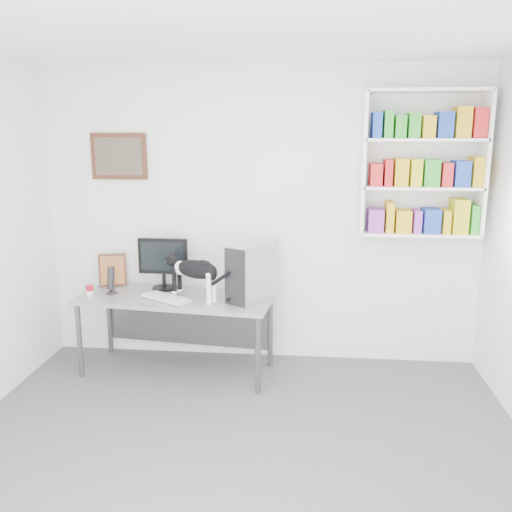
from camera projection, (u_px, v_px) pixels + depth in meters
name	position (u px, v px, depth m)	size (l,w,h in m)	color
room	(228.00, 269.00, 3.04)	(4.01, 4.01, 2.70)	#55555A
bookshelf	(423.00, 164.00, 4.60)	(1.03, 0.28, 1.24)	white
wall_art	(119.00, 156.00, 4.96)	(0.52, 0.04, 0.42)	#4E2819
desk	(177.00, 334.00, 4.84)	(1.69, 0.66, 0.70)	slate
monitor	(163.00, 263.00, 4.93)	(0.46, 0.22, 0.49)	black
keyboard	(166.00, 298.00, 4.66)	(0.44, 0.17, 0.03)	silver
pc_tower	(252.00, 272.00, 4.62)	(0.22, 0.49, 0.49)	#ADACB1
speaker	(111.00, 280.00, 4.82)	(0.11, 0.11, 0.26)	black
leaning_print	(112.00, 269.00, 5.07)	(0.25, 0.10, 0.31)	#4E2819
soup_can	(90.00, 291.00, 4.76)	(0.07, 0.07, 0.10)	#AB0E1F
cat	(195.00, 279.00, 4.61)	(0.60, 0.16, 0.37)	black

